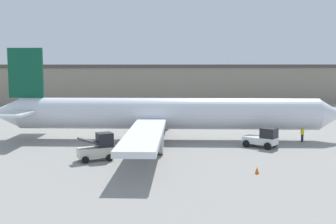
{
  "coord_description": "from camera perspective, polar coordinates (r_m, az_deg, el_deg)",
  "views": [
    {
      "loc": [
        -6.12,
        -47.46,
        8.75
      ],
      "look_at": [
        0.0,
        0.0,
        3.21
      ],
      "focal_mm": 45.0,
      "sensor_mm": 36.0,
      "label": 1
    }
  ],
  "objects": [
    {
      "name": "belt_loader_truck",
      "position": [
        38.74,
        -9.44,
        -4.84
      ],
      "size": [
        3.4,
        2.45,
        2.49
      ],
      "rotation": [
        0.0,
        0.0,
        0.29
      ],
      "color": "beige",
      "rests_on": "ground_plane"
    },
    {
      "name": "airplane",
      "position": [
        48.24,
        -1.15,
        -0.3
      ],
      "size": [
        40.92,
        38.72,
        10.52
      ],
      "rotation": [
        0.0,
        0.0,
        -0.16
      ],
      "color": "silver",
      "rests_on": "ground_plane"
    },
    {
      "name": "ground_plane",
      "position": [
        48.64,
        -0.0,
        -3.76
      ],
      "size": [
        400.0,
        400.0,
        0.0
      ],
      "primitive_type": "plane",
      "color": "gray"
    },
    {
      "name": "baggage_tug",
      "position": [
        45.07,
        12.75,
        -3.48
      ],
      "size": [
        3.61,
        3.55,
        2.12
      ],
      "rotation": [
        0.0,
        0.0,
        -0.75
      ],
      "color": "silver",
      "rests_on": "ground_plane"
    },
    {
      "name": "ground_crew_worker",
      "position": [
        49.55,
        17.74,
        -2.81
      ],
      "size": [
        0.38,
        0.38,
        1.72
      ],
      "rotation": [
        0.0,
        0.0,
        6.05
      ],
      "color": "#1E2338",
      "rests_on": "ground_plane"
    },
    {
      "name": "safety_cone_near",
      "position": [
        34.54,
        11.97,
        -7.75
      ],
      "size": [
        0.36,
        0.36,
        0.55
      ],
      "color": "#EF590F",
      "rests_on": "ground_plane"
    },
    {
      "name": "terminal_building",
      "position": [
        93.85,
        -3.66,
        3.85
      ],
      "size": [
        93.12,
        15.95,
        8.53
      ],
      "color": "gray",
      "rests_on": "ground_plane"
    }
  ]
}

